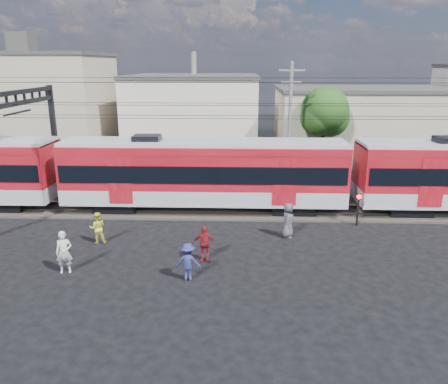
{
  "coord_description": "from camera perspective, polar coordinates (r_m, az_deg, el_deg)",
  "views": [
    {
      "loc": [
        2.49,
        -16.27,
        8.37
      ],
      "look_at": [
        1.7,
        5.0,
        2.07
      ],
      "focal_mm": 35.0,
      "sensor_mm": 36.0,
      "label": 1
    }
  ],
  "objects": [
    {
      "name": "ground",
      "position": [
        18.46,
        -5.96,
        -10.55
      ],
      "size": [
        120.0,
        120.0,
        0.0
      ],
      "primitive_type": "plane",
      "color": "black",
      "rests_on": "ground"
    },
    {
      "name": "track_bed",
      "position": [
        25.77,
        -3.54,
        -2.35
      ],
      "size": [
        70.0,
        3.4,
        0.12
      ],
      "primitive_type": "cube",
      "color": "#2D2823",
      "rests_on": "ground"
    },
    {
      "name": "rail_near",
      "position": [
        25.03,
        -3.71,
        -2.64
      ],
      "size": [
        70.0,
        0.12,
        0.12
      ],
      "primitive_type": "cube",
      "color": "#59544C",
      "rests_on": "track_bed"
    },
    {
      "name": "rail_far",
      "position": [
        26.44,
        -3.39,
        -1.58
      ],
      "size": [
        70.0,
        0.12,
        0.12
      ],
      "primitive_type": "cube",
      "color": "#59544C",
      "rests_on": "track_bed"
    },
    {
      "name": "commuter_train",
      "position": [
        25.06,
        -2.16,
        2.71
      ],
      "size": [
        50.3,
        3.08,
        4.17
      ],
      "color": "black",
      "rests_on": "ground"
    },
    {
      "name": "catenary",
      "position": [
        26.9,
        -22.62,
        8.34
      ],
      "size": [
        70.0,
        9.3,
        7.52
      ],
      "color": "black",
      "rests_on": "ground"
    },
    {
      "name": "building_west",
      "position": [
        44.89,
        -24.04,
        10.35
      ],
      "size": [
        14.28,
        10.2,
        9.3
      ],
      "color": "tan",
      "rests_on": "ground"
    },
    {
      "name": "building_midwest",
      "position": [
        43.76,
        -3.85,
        10.27
      ],
      "size": [
        12.24,
        12.24,
        7.3
      ],
      "color": "beige",
      "rests_on": "ground"
    },
    {
      "name": "building_mideast",
      "position": [
        42.21,
        18.14,
        8.59
      ],
      "size": [
        16.32,
        10.2,
        6.3
      ],
      "color": "tan",
      "rests_on": "ground"
    },
    {
      "name": "utility_pole_mid",
      "position": [
        31.7,
        8.58,
        9.36
      ],
      "size": [
        1.8,
        0.24,
        8.5
      ],
      "color": "slate",
      "rests_on": "ground"
    },
    {
      "name": "tree_near",
      "position": [
        35.21,
        13.28,
        10.02
      ],
      "size": [
        3.82,
        3.64,
        6.72
      ],
      "color": "#382619",
      "rests_on": "ground"
    },
    {
      "name": "pedestrian_a",
      "position": [
        19.27,
        -20.16,
        -7.39
      ],
      "size": [
        0.74,
        0.58,
        1.8
      ],
      "primitive_type": "imported",
      "rotation": [
        0.0,
        0.0,
        0.25
      ],
      "color": "silver",
      "rests_on": "ground"
    },
    {
      "name": "pedestrian_b",
      "position": [
        21.87,
        -16.19,
        -4.5
      ],
      "size": [
        0.9,
        0.79,
        1.56
      ],
      "primitive_type": "imported",
      "rotation": [
        0.0,
        0.0,
        3.44
      ],
      "color": "#D3D342",
      "rests_on": "ground"
    },
    {
      "name": "pedestrian_c",
      "position": [
        17.6,
        -4.73,
        -9.09
      ],
      "size": [
        1.02,
        0.6,
        1.57
      ],
      "primitive_type": "imported",
      "rotation": [
        0.0,
        0.0,
        3.13
      ],
      "color": "navy",
      "rests_on": "ground"
    },
    {
      "name": "pedestrian_d",
      "position": [
        19.16,
        -2.61,
        -6.73
      ],
      "size": [
        0.96,
        0.4,
        1.64
      ],
      "primitive_type": "imported",
      "rotation": [
        0.0,
        0.0,
        -0.0
      ],
      "color": "maroon",
      "rests_on": "ground"
    },
    {
      "name": "pedestrian_e",
      "position": [
        21.92,
        8.36,
        -3.66
      ],
      "size": [
        0.71,
        0.95,
        1.77
      ],
      "primitive_type": "imported",
      "rotation": [
        0.0,
        0.0,
        1.39
      ],
      "color": "#48474C",
      "rests_on": "ground"
    },
    {
      "name": "crossing_signal",
      "position": [
        24.12,
        17.14,
        -1.47
      ],
      "size": [
        0.26,
        0.26,
        1.78
      ],
      "color": "black",
      "rests_on": "ground"
    }
  ]
}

